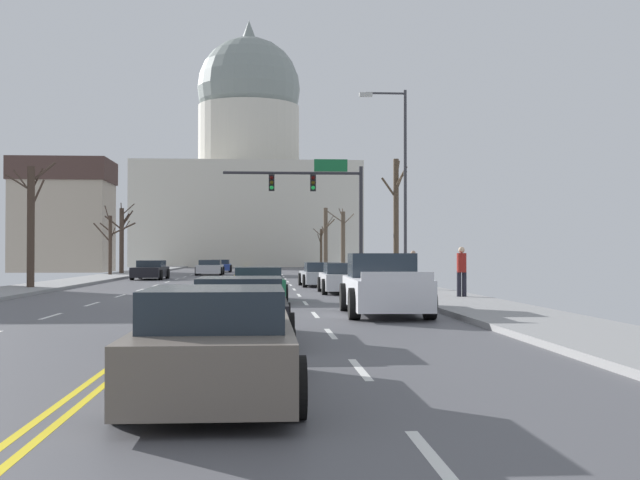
{
  "coord_description": "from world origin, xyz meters",
  "views": [
    {
      "loc": [
        2.13,
        -30.59,
        1.66
      ],
      "look_at": [
        6.76,
        37.51,
        2.78
      ],
      "focal_mm": 45.98,
      "sensor_mm": 36.0,
      "label": 1
    }
  ],
  "objects_px": {
    "pedestrian_00": "(413,268)",
    "pedestrian_01": "(462,269)",
    "sedan_near_00": "(321,275)",
    "sedan_oncoming_01": "(210,268)",
    "sedan_near_04": "(241,311)",
    "sedan_oncoming_00": "(150,270)",
    "signal_gantry": "(322,194)",
    "sedan_near_05": "(217,345)",
    "sedan_near_01": "(343,279)",
    "sedan_near_02": "(257,285)",
    "sedan_oncoming_02": "(220,266)",
    "street_lamp_right": "(400,173)",
    "pickup_truck_near_03": "(384,287)"
  },
  "relations": [
    {
      "from": "pickup_truck_near_03",
      "to": "sedan_oncoming_00",
      "type": "relative_size",
      "value": 1.13
    },
    {
      "from": "sedan_near_00",
      "to": "sedan_near_04",
      "type": "height_order",
      "value": "sedan_near_04"
    },
    {
      "from": "sedan_near_05",
      "to": "pedestrian_01",
      "type": "bearing_deg",
      "value": 68.36
    },
    {
      "from": "sedan_oncoming_00",
      "to": "pedestrian_00",
      "type": "distance_m",
      "value": 23.03
    },
    {
      "from": "pickup_truck_near_03",
      "to": "sedan_oncoming_00",
      "type": "bearing_deg",
      "value": 108.76
    },
    {
      "from": "sedan_near_01",
      "to": "sedan_near_02",
      "type": "relative_size",
      "value": 0.96
    },
    {
      "from": "sedan_oncoming_00",
      "to": "pedestrian_00",
      "type": "bearing_deg",
      "value": -53.67
    },
    {
      "from": "sedan_near_02",
      "to": "sedan_near_04",
      "type": "distance_m",
      "value": 12.89
    },
    {
      "from": "signal_gantry",
      "to": "sedan_near_02",
      "type": "height_order",
      "value": "signal_gantry"
    },
    {
      "from": "sedan_near_00",
      "to": "sedan_near_05",
      "type": "xyz_separation_m",
      "value": [
        -3.4,
        -31.59,
        0.03
      ]
    },
    {
      "from": "sedan_near_05",
      "to": "sedan_oncoming_00",
      "type": "relative_size",
      "value": 1.0
    },
    {
      "from": "sedan_near_04",
      "to": "sedan_oncoming_00",
      "type": "bearing_deg",
      "value": 100.34
    },
    {
      "from": "sedan_oncoming_01",
      "to": "sedan_oncoming_02",
      "type": "relative_size",
      "value": 1.02
    },
    {
      "from": "sedan_near_05",
      "to": "signal_gantry",
      "type": "bearing_deg",
      "value": 84.05
    },
    {
      "from": "sedan_near_02",
      "to": "sedan_oncoming_01",
      "type": "bearing_deg",
      "value": 96.4
    },
    {
      "from": "sedan_near_00",
      "to": "pedestrian_00",
      "type": "relative_size",
      "value": 2.7
    },
    {
      "from": "sedan_oncoming_02",
      "to": "sedan_near_02",
      "type": "bearing_deg",
      "value": -85.34
    },
    {
      "from": "sedan_near_00",
      "to": "sedan_oncoming_01",
      "type": "relative_size",
      "value": 0.99
    },
    {
      "from": "sedan_near_02",
      "to": "pedestrian_01",
      "type": "height_order",
      "value": "pedestrian_01"
    },
    {
      "from": "sedan_near_01",
      "to": "pedestrian_01",
      "type": "distance_m",
      "value": 6.7
    },
    {
      "from": "street_lamp_right",
      "to": "sedan_near_02",
      "type": "relative_size",
      "value": 1.9
    },
    {
      "from": "sedan_near_01",
      "to": "pickup_truck_near_03",
      "type": "relative_size",
      "value": 0.81
    },
    {
      "from": "sedan_near_02",
      "to": "sedan_oncoming_02",
      "type": "distance_m",
      "value": 45.04
    },
    {
      "from": "sedan_oncoming_01",
      "to": "pedestrian_01",
      "type": "height_order",
      "value": "pedestrian_01"
    },
    {
      "from": "sedan_oncoming_00",
      "to": "sedan_near_04",
      "type": "bearing_deg",
      "value": -79.66
    },
    {
      "from": "pedestrian_00",
      "to": "pedestrian_01",
      "type": "relative_size",
      "value": 0.94
    },
    {
      "from": "signal_gantry",
      "to": "sedan_oncoming_01",
      "type": "distance_m",
      "value": 19.24
    },
    {
      "from": "sedan_near_00",
      "to": "pickup_truck_near_03",
      "type": "relative_size",
      "value": 0.83
    },
    {
      "from": "sedan_near_01",
      "to": "pedestrian_01",
      "type": "bearing_deg",
      "value": -56.73
    },
    {
      "from": "sedan_near_02",
      "to": "sedan_near_05",
      "type": "relative_size",
      "value": 0.96
    },
    {
      "from": "pedestrian_00",
      "to": "sedan_oncoming_00",
      "type": "bearing_deg",
      "value": 126.33
    },
    {
      "from": "street_lamp_right",
      "to": "sedan_near_05",
      "type": "relative_size",
      "value": 1.83
    },
    {
      "from": "sedan_oncoming_01",
      "to": "pedestrian_01",
      "type": "distance_m",
      "value": 36.62
    },
    {
      "from": "sedan_near_00",
      "to": "sedan_near_04",
      "type": "bearing_deg",
      "value": -97.33
    },
    {
      "from": "street_lamp_right",
      "to": "sedan_near_00",
      "type": "distance_m",
      "value": 8.27
    },
    {
      "from": "sedan_oncoming_02",
      "to": "pedestrian_00",
      "type": "height_order",
      "value": "pedestrian_00"
    },
    {
      "from": "sedan_near_02",
      "to": "sedan_oncoming_02",
      "type": "xyz_separation_m",
      "value": [
        -3.66,
        44.89,
        -0.05
      ]
    },
    {
      "from": "signal_gantry",
      "to": "sedan_near_01",
      "type": "relative_size",
      "value": 1.83
    },
    {
      "from": "pickup_truck_near_03",
      "to": "pedestrian_00",
      "type": "relative_size",
      "value": 3.24
    },
    {
      "from": "pedestrian_00",
      "to": "pickup_truck_near_03",
      "type": "bearing_deg",
      "value": -103.93
    },
    {
      "from": "sedan_oncoming_02",
      "to": "street_lamp_right",
      "type": "bearing_deg",
      "value": -75.74
    },
    {
      "from": "pedestrian_00",
      "to": "sedan_oncoming_02",
      "type": "bearing_deg",
      "value": 104.83
    },
    {
      "from": "sedan_near_01",
      "to": "sedan_oncoming_00",
      "type": "relative_size",
      "value": 0.92
    },
    {
      "from": "pickup_truck_near_03",
      "to": "sedan_near_05",
      "type": "relative_size",
      "value": 1.13
    },
    {
      "from": "sedan_near_00",
      "to": "sedan_oncoming_02",
      "type": "distance_m",
      "value": 32.86
    },
    {
      "from": "sedan_near_02",
      "to": "sedan_oncoming_00",
      "type": "xyz_separation_m",
      "value": [
        -7.04,
        24.7,
        -0.0
      ]
    },
    {
      "from": "pickup_truck_near_03",
      "to": "pedestrian_00",
      "type": "bearing_deg",
      "value": 76.07
    },
    {
      "from": "sedan_near_00",
      "to": "sedan_near_05",
      "type": "bearing_deg",
      "value": -96.14
    },
    {
      "from": "signal_gantry",
      "to": "sedan_near_04",
      "type": "relative_size",
      "value": 1.7
    },
    {
      "from": "sedan_near_05",
      "to": "pedestrian_00",
      "type": "distance_m",
      "value": 25.93
    }
  ]
}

